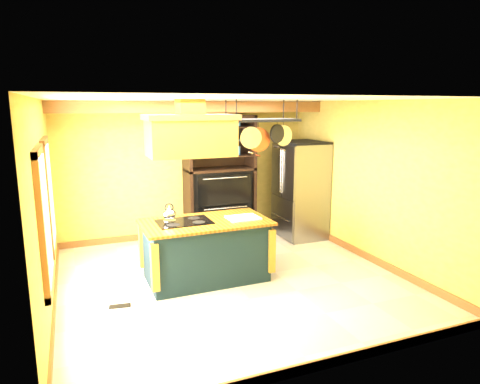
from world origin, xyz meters
TOP-DOWN VIEW (x-y plane):
  - floor at (0.00, 0.00)m, footprint 5.00×5.00m
  - ceiling at (0.00, 0.00)m, footprint 5.00×5.00m
  - wall_back at (0.00, 2.50)m, footprint 5.00×0.02m
  - wall_front at (0.00, -2.50)m, footprint 5.00×0.02m
  - wall_left at (-2.50, 0.00)m, footprint 0.02×5.00m
  - wall_right at (2.50, 0.00)m, footprint 0.02×5.00m
  - ceiling_beam at (0.00, 1.70)m, footprint 5.00×0.15m
  - window_near at (-2.47, -0.80)m, footprint 0.06×1.06m
  - window_far at (-2.47, 0.60)m, footprint 0.06×1.06m
  - kitchen_island at (-0.35, 0.16)m, footprint 1.91×1.08m
  - range_hood at (-0.54, 0.16)m, footprint 1.28×0.72m
  - pot_rack at (0.56, 0.17)m, footprint 1.16×0.54m
  - refrigerator at (2.07, 1.57)m, footprint 0.82×0.97m
  - hutch at (0.58, 2.24)m, footprint 1.37×0.62m
  - floor_register at (-1.69, -0.31)m, footprint 0.29×0.16m

SIDE VIEW (x-z plane):
  - floor at x=0.00m, z-range 0.00..0.00m
  - floor_register at x=-1.69m, z-range 0.00..0.01m
  - kitchen_island at x=-0.35m, z-range -0.09..1.02m
  - refrigerator at x=2.07m, z-range -0.02..1.87m
  - hutch at x=0.58m, z-range -0.29..2.14m
  - wall_back at x=0.00m, z-range 0.00..2.70m
  - wall_front at x=0.00m, z-range 0.00..2.70m
  - wall_left at x=-2.50m, z-range 0.00..2.70m
  - wall_right at x=2.50m, z-range 0.00..2.70m
  - window_near at x=-2.47m, z-range 0.62..2.18m
  - window_far at x=-2.47m, z-range 0.62..2.18m
  - range_hood at x=-0.54m, z-range 1.83..2.63m
  - pot_rack at x=0.56m, z-range 1.90..2.68m
  - ceiling_beam at x=0.00m, z-range 2.49..2.69m
  - ceiling at x=0.00m, z-range 2.70..2.70m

